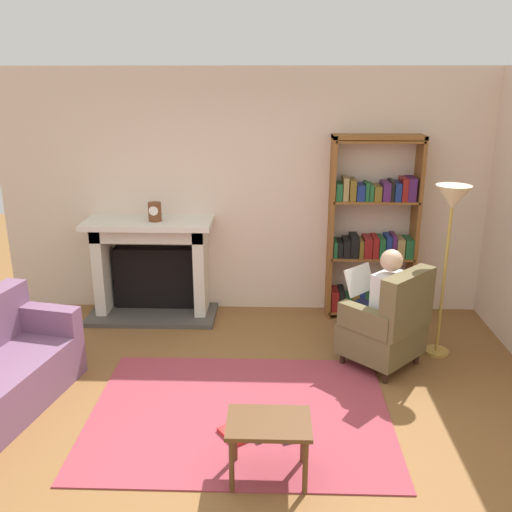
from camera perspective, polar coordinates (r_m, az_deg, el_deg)
The scene contains 11 objects.
ground at distance 4.46m, azimuth -1.87°, elevation -17.86°, with size 14.00×14.00×0.00m, color brown.
back_wall at distance 6.29m, azimuth -0.52°, elevation 6.39°, with size 5.60×0.10×2.70m, color beige.
area_rug at distance 4.70m, azimuth -1.63°, elevation -15.66°, with size 2.40×1.80×0.01m, color #9B3946.
fireplace at distance 6.39m, azimuth -10.50°, elevation -0.82°, with size 1.42×0.64×1.11m.
mantel_clock at distance 6.10m, azimuth -10.25°, elevation 4.44°, with size 0.14×0.14×0.20m.
bookshelf at distance 6.26m, azimuth 11.75°, elevation 2.14°, with size 0.95×0.32×2.02m.
armchair_reading at distance 5.32m, azimuth 13.28°, elevation -6.80°, with size 0.89×0.89×0.97m.
seated_reader at distance 5.30m, azimuth 12.38°, elevation -4.51°, with size 0.58×0.58×1.14m.
side_table at distance 3.88m, azimuth 1.30°, elevation -17.25°, with size 0.56×0.39×0.44m.
scattered_books at distance 4.50m, azimuth 0.27°, elevation -17.01°, with size 0.69×0.52×0.03m.
floor_lamp at distance 5.40m, azimuth 19.21°, elevation 4.14°, with size 0.32×0.32×1.67m.
Camera 1 is at (0.25, -3.61, 2.60)m, focal length 39.38 mm.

